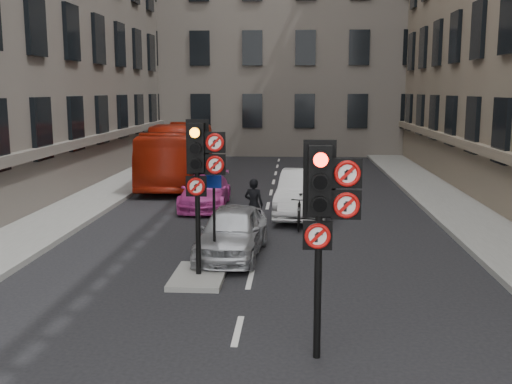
# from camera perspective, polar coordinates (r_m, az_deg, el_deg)

# --- Properties ---
(ground) EXTENTS (120.00, 120.00, 0.00)m
(ground) POSITION_cam_1_polar(r_m,az_deg,el_deg) (9.42, -2.97, -17.78)
(ground) COLOR black
(ground) RESTS_ON ground
(pavement_left) EXTENTS (3.00, 50.00, 0.16)m
(pavement_left) POSITION_cam_1_polar(r_m,az_deg,el_deg) (22.31, -17.93, -1.81)
(pavement_left) COLOR gray
(pavement_left) RESTS_ON ground
(pavement_right) EXTENTS (3.00, 50.00, 0.16)m
(pavement_right) POSITION_cam_1_polar(r_m,az_deg,el_deg) (21.65, 20.30, -2.28)
(pavement_right) COLOR gray
(pavement_right) RESTS_ON ground
(centre_island) EXTENTS (1.20, 2.00, 0.12)m
(centre_island) POSITION_cam_1_polar(r_m,az_deg,el_deg) (14.15, -5.47, -7.99)
(centre_island) COLOR gray
(centre_island) RESTS_ON ground
(building_far) EXTENTS (30.00, 14.00, 20.00)m
(building_far) POSITION_cam_1_polar(r_m,az_deg,el_deg) (46.65, 2.59, 16.65)
(building_far) COLOR #655E55
(building_far) RESTS_ON ground
(signal_near) EXTENTS (0.91, 0.40, 3.58)m
(signal_near) POSITION_cam_1_polar(r_m,az_deg,el_deg) (9.47, 6.57, -1.10)
(signal_near) COLOR black
(signal_near) RESTS_ON ground
(signal_far) EXTENTS (0.91, 0.40, 3.58)m
(signal_far) POSITION_cam_1_polar(r_m,az_deg,el_deg) (13.56, -5.29, 2.69)
(signal_far) COLOR black
(signal_far) RESTS_ON centre_island
(car_silver) EXTENTS (1.86, 4.02, 1.33)m
(car_silver) POSITION_cam_1_polar(r_m,az_deg,el_deg) (15.82, -2.28, -3.76)
(car_silver) COLOR #ADAFB5
(car_silver) RESTS_ON ground
(car_white) EXTENTS (2.13, 4.89, 1.56)m
(car_white) POSITION_cam_1_polar(r_m,az_deg,el_deg) (21.02, 4.64, -0.10)
(car_white) COLOR silver
(car_white) RESTS_ON ground
(car_pink) EXTENTS (1.79, 4.18, 1.20)m
(car_pink) POSITION_cam_1_polar(r_m,az_deg,el_deg) (22.43, -4.84, 0.05)
(car_pink) COLOR #CB3B9D
(car_pink) RESTS_ON ground
(bus_red) EXTENTS (2.79, 9.95, 2.74)m
(bus_red) POSITION_cam_1_polar(r_m,az_deg,el_deg) (28.63, -7.38, 3.65)
(bus_red) COLOR #9A1C0B
(bus_red) RESTS_ON ground
(motorcycle) EXTENTS (0.62, 1.81, 1.07)m
(motorcycle) POSITION_cam_1_polar(r_m,az_deg,el_deg) (19.03, 4.20, -1.88)
(motorcycle) COLOR black
(motorcycle) RESTS_ON ground
(motorcyclist) EXTENTS (0.68, 0.53, 1.65)m
(motorcyclist) POSITION_cam_1_polar(r_m,az_deg,el_deg) (18.61, -0.22, -1.21)
(motorcyclist) COLOR black
(motorcyclist) RESTS_ON ground
(info_sign) EXTENTS (0.39, 0.15, 2.25)m
(info_sign) POSITION_cam_1_polar(r_m,az_deg,el_deg) (14.25, -4.02, -1.54)
(info_sign) COLOR black
(info_sign) RESTS_ON centre_island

